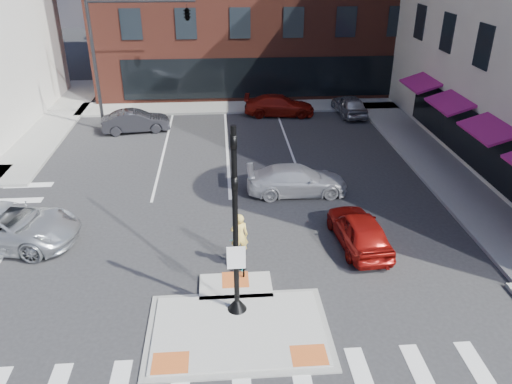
{
  "coord_description": "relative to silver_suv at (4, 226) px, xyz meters",
  "views": [
    {
      "loc": [
        -0.32,
        -11.84,
        10.31
      ],
      "look_at": [
        0.91,
        4.7,
        2.0
      ],
      "focal_mm": 35.0,
      "sensor_mm": 36.0,
      "label": 1
    }
  ],
  "objects": [
    {
      "name": "signal_pole",
      "position": [
        8.58,
        -4.6,
        1.58
      ],
      "size": [
        0.6,
        0.6,
        5.98
      ],
      "color": "black",
      "rests_on": "refuge_island"
    },
    {
      "name": "ground",
      "position": [
        8.58,
        -5.0,
        -0.77
      ],
      "size": [
        120.0,
        120.0,
        0.0
      ],
      "primitive_type": "plane",
      "color": "#28282B",
      "rests_on": "ground"
    },
    {
      "name": "sidewalk_n",
      "position": [
        11.58,
        17.0,
        -0.7
      ],
      "size": [
        26.0,
        3.0,
        0.15
      ],
      "primitive_type": "cube",
      "color": "gray",
      "rests_on": "ground"
    },
    {
      "name": "bg_car_silver",
      "position": [
        16.81,
        14.76,
        -0.11
      ],
      "size": [
        1.87,
        4.03,
        1.34
      ],
      "primitive_type": "imported",
      "rotation": [
        0.0,
        0.0,
        3.22
      ],
      "color": "#AAACB2",
      "rests_on": "ground"
    },
    {
      "name": "bg_car_dark",
      "position": [
        3.14,
        12.45,
        -0.12
      ],
      "size": [
        4.16,
        1.98,
        1.32
      ],
      "primitive_type": "imported",
      "rotation": [
        0.0,
        0.0,
        1.72
      ],
      "color": "#29292E",
      "rests_on": "ground"
    },
    {
      "name": "red_sedan",
      "position": [
        13.31,
        -1.1,
        -0.1
      ],
      "size": [
        1.9,
        4.07,
        1.35
      ],
      "primitive_type": "imported",
      "rotation": [
        0.0,
        0.0,
        3.22
      ],
      "color": "#9A120E",
      "rests_on": "ground"
    },
    {
      "name": "refuge_island",
      "position": [
        8.58,
        -5.26,
        -0.72
      ],
      "size": [
        5.4,
        4.65,
        0.13
      ],
      "color": "gray",
      "rests_on": "ground"
    },
    {
      "name": "silver_suv",
      "position": [
        0.0,
        0.0,
        0.0
      ],
      "size": [
        5.92,
        3.45,
        1.55
      ],
      "primitive_type": "imported",
      "rotation": [
        0.0,
        0.0,
        1.41
      ],
      "color": "silver",
      "rests_on": "ground"
    },
    {
      "name": "cyclist",
      "position": [
        8.77,
        -2.2,
        -0.06
      ],
      "size": [
        0.77,
        1.73,
        2.14
      ],
      "rotation": [
        0.0,
        0.0,
        3.25
      ],
      "color": "#3F3F44",
      "rests_on": "ground"
    },
    {
      "name": "bg_car_red",
      "position": [
        12.18,
        15.03,
        -0.11
      ],
      "size": [
        4.76,
        2.3,
        1.34
      ],
      "primitive_type": "imported",
      "rotation": [
        0.0,
        0.0,
        1.48
      ],
      "color": "maroon",
      "rests_on": "ground"
    },
    {
      "name": "mast_arm_signal",
      "position": [
        5.1,
        13.0,
        5.43
      ],
      "size": [
        6.1,
        2.24,
        8.0
      ],
      "color": "black",
      "rests_on": "ground"
    },
    {
      "name": "sidewalk_e",
      "position": [
        19.38,
        5.0,
        -0.7
      ],
      "size": [
        3.0,
        24.0,
        0.15
      ],
      "primitive_type": "cube",
      "color": "gray",
      "rests_on": "ground"
    },
    {
      "name": "white_pickup",
      "position": [
        11.63,
        3.45,
        -0.12
      ],
      "size": [
        4.54,
        1.85,
        1.32
      ],
      "primitive_type": "imported",
      "rotation": [
        0.0,
        0.0,
        1.57
      ],
      "color": "silver",
      "rests_on": "ground"
    }
  ]
}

